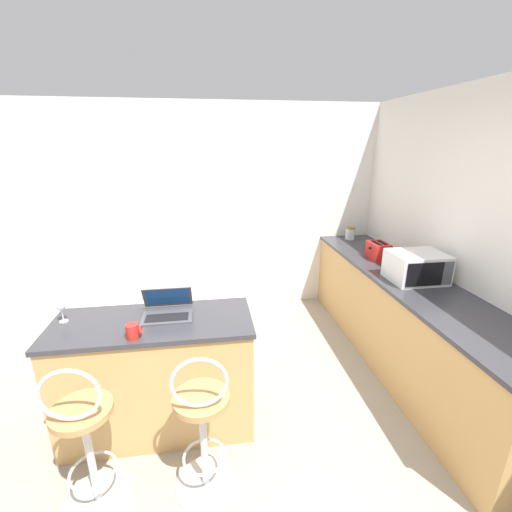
% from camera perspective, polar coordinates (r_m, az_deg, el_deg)
% --- Properties ---
extents(ground_plane, '(20.00, 20.00, 0.00)m').
position_cam_1_polar(ground_plane, '(2.70, -2.94, -33.20)').
color(ground_plane, gray).
extents(wall_back, '(12.00, 0.06, 2.60)m').
position_cam_1_polar(wall_back, '(4.41, -6.60, 7.46)').
color(wall_back, silver).
rests_on(wall_back, ground_plane).
extents(breakfast_bar, '(1.41, 0.58, 0.92)m').
position_cam_1_polar(breakfast_bar, '(2.82, -16.01, -18.54)').
color(breakfast_bar, tan).
rests_on(breakfast_bar, ground_plane).
extents(counter_right, '(0.68, 3.15, 0.92)m').
position_cam_1_polar(counter_right, '(3.70, 23.19, -9.91)').
color(counter_right, tan).
rests_on(counter_right, ground_plane).
extents(bar_stool_near, '(0.40, 0.40, 1.03)m').
position_cam_1_polar(bar_stool_near, '(2.44, -26.54, -25.86)').
color(bar_stool_near, silver).
rests_on(bar_stool_near, ground_plane).
extents(bar_stool_far, '(0.40, 0.40, 1.03)m').
position_cam_1_polar(bar_stool_far, '(2.33, -8.88, -26.42)').
color(bar_stool_far, silver).
rests_on(bar_stool_far, ground_plane).
extents(laptop, '(0.36, 0.28, 0.20)m').
position_cam_1_polar(laptop, '(2.61, -14.54, -8.40)').
color(laptop, '#47474C').
rests_on(laptop, breakfast_bar).
extents(microwave, '(0.47, 0.39, 0.26)m').
position_cam_1_polar(microwave, '(3.43, 25.19, -1.65)').
color(microwave, silver).
rests_on(microwave, counter_right).
extents(toaster, '(0.20, 0.26, 0.18)m').
position_cam_1_polar(toaster, '(3.94, 19.70, 0.83)').
color(toaster, red).
rests_on(toaster, counter_right).
extents(mug_red, '(0.10, 0.08, 0.10)m').
position_cam_1_polar(mug_red, '(2.38, -19.83, -11.70)').
color(mug_red, red).
rests_on(mug_red, breakfast_bar).
extents(storage_jar, '(0.12, 0.12, 0.16)m').
position_cam_1_polar(storage_jar, '(4.64, 15.43, 3.70)').
color(storage_jar, silver).
rests_on(storage_jar, counter_right).
extents(wine_glass_tall, '(0.07, 0.07, 0.16)m').
position_cam_1_polar(wine_glass_tall, '(2.76, -29.75, -7.36)').
color(wine_glass_tall, silver).
rests_on(wine_glass_tall, breakfast_bar).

